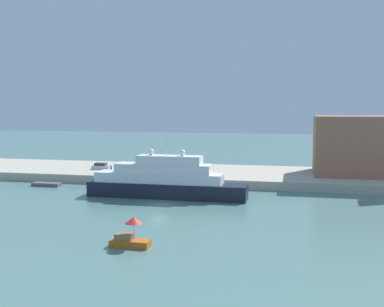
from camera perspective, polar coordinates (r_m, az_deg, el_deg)
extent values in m
plane|color=slate|center=(71.41, -4.05, -6.34)|extent=(400.00, 400.00, 0.00)
cube|color=#B7AD99|center=(97.52, 0.62, -2.59)|extent=(110.00, 23.02, 1.67)
cube|color=black|center=(77.09, -3.13, -4.51)|extent=(26.60, 4.39, 2.45)
cube|color=white|center=(77.13, -4.09, -2.97)|extent=(21.28, 4.04, 1.64)
cube|color=white|center=(76.68, -3.53, -1.83)|extent=(15.96, 3.69, 1.50)
cube|color=white|center=(76.22, -2.77, -0.78)|extent=(10.64, 3.34, 1.40)
cylinder|color=silver|center=(76.13, -3.16, 1.06)|extent=(0.16, 0.16, 3.49)
sphere|color=white|center=(75.55, -1.21, 0.10)|extent=(1.04, 1.04, 1.04)
sphere|color=white|center=(77.00, -5.06, 0.18)|extent=(1.04, 1.04, 1.04)
cube|color=#C66019|center=(51.02, -7.59, -10.86)|extent=(4.28, 1.68, 0.75)
cube|color=#8C6647|center=(51.04, -8.29, -10.03)|extent=(1.88, 1.34, 0.66)
cylinder|color=#B2B2B2|center=(50.52, -7.15, -9.50)|extent=(0.06, 0.06, 1.82)
cone|color=red|center=(50.21, -7.17, -8.13)|extent=(1.89, 1.89, 0.66)
cube|color=#595966|center=(92.27, -17.42, -3.64)|extent=(5.49, 1.78, 0.66)
cube|color=#9E664C|center=(97.14, 19.37, 0.97)|extent=(15.63, 14.03, 11.52)
cube|color=silver|center=(101.45, -11.03, -1.68)|extent=(4.03, 1.77, 0.76)
cube|color=#262D33|center=(101.45, -11.15, -1.30)|extent=(2.42, 1.59, 0.57)
cylinder|color=#4C4C4C|center=(93.55, -9.90, -2.02)|extent=(0.36, 0.36, 1.58)
sphere|color=tan|center=(93.44, -9.91, -1.47)|extent=(0.24, 0.24, 0.24)
cylinder|color=black|center=(87.03, 0.19, -2.76)|extent=(0.38, 0.38, 0.84)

